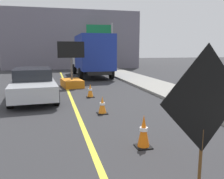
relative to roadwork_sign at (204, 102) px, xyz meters
The scene contains 10 objects.
lane_center_stripe 3.62m from the roadwork_sign, 114.31° to the left, with size 0.14×36.00×0.01m, color yellow.
roadwork_sign is the anchor object (origin of this frame).
arrow_board_trailer 11.50m from the roadwork_sign, 95.16° to the left, with size 1.60×1.93×2.70m.
box_truck 16.68m from the roadwork_sign, 86.31° to the left, with size 2.69×7.08×3.34m.
pickup_car 8.96m from the roadwork_sign, 109.89° to the left, with size 2.24×5.14×1.38m.
highway_guide_sign 22.52m from the roadwork_sign, 81.33° to the left, with size 2.78×0.38×5.00m.
far_building_block 28.43m from the roadwork_sign, 89.27° to the left, with size 15.68×7.60×6.69m, color slate.
traffic_cone_near_sign 2.19m from the roadwork_sign, 95.58° to the left, with size 0.36×0.36×0.77m.
traffic_cone_mid_lane 5.15m from the roadwork_sign, 95.77° to the left, with size 0.36×0.36×0.62m.
traffic_cone_far_lane 8.08m from the roadwork_sign, 93.27° to the left, with size 0.36×0.36×0.65m.
Camera 1 is at (-0.81, -0.01, 2.24)m, focal length 38.20 mm.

